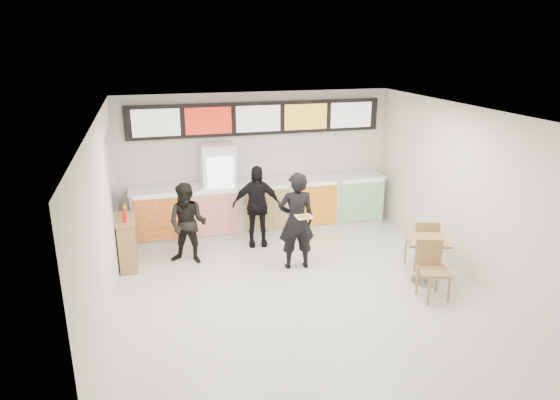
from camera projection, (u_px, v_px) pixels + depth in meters
name	position (u px, v px, depth m)	size (l,w,h in m)	color
floor	(305.00, 296.00, 8.26)	(7.00, 7.00, 0.00)	beige
ceiling	(308.00, 115.00, 7.34)	(7.00, 7.00, 0.00)	white
wall_back	(257.00, 161.00, 11.01)	(6.00, 6.00, 0.00)	silver
wall_left	(105.00, 229.00, 7.05)	(7.00, 7.00, 0.00)	silver
wall_right	(473.00, 196.00, 8.54)	(7.00, 7.00, 0.00)	silver
service_counter	(262.00, 206.00, 10.92)	(5.56, 0.77, 1.14)	silver
menu_board	(258.00, 118.00, 10.64)	(5.50, 0.14, 0.70)	black
drinks_fridge	(219.00, 190.00, 10.57)	(0.70, 0.67, 2.00)	white
mirror_panel	(112.00, 170.00, 9.23)	(0.01, 2.00, 1.50)	#B2B7BF
customer_main	(296.00, 221.00, 9.05)	(0.67, 0.44, 1.83)	black
customer_left	(188.00, 224.00, 9.30)	(0.76, 0.59, 1.56)	black
customer_mid	(256.00, 206.00, 10.10)	(0.98, 0.41, 1.68)	black
pizza_slice	(304.00, 216.00, 8.56)	(0.36, 0.36, 0.02)	beige
cafe_table	(427.00, 252.00, 8.60)	(0.97, 1.69, 0.96)	#A07849
condiment_ledge	(128.00, 242.00, 9.21)	(0.35, 0.85, 1.14)	#A07849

